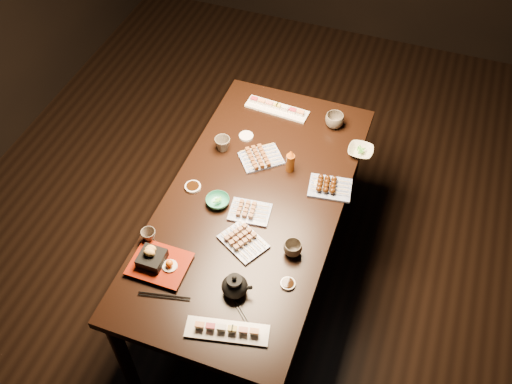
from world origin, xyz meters
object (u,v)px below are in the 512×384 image
Objects in this scene: teacup_far_left at (223,144)px; condiment_bottle at (290,160)px; edamame_bowl_green at (218,201)px; yakitori_plate_left at (261,156)px; yakitori_plate_right at (243,239)px; teacup_far_right at (334,121)px; yakitori_plate_center at (250,210)px; tempura_tray at (159,260)px; teapot at (235,285)px; sushi_platter_far at (277,107)px; dining_table at (253,243)px; teacup_near_left at (149,236)px; teacup_mid_right at (293,249)px; edamame_bowl_cream at (361,151)px; sushi_platter_near at (227,330)px.

teacup_far_left is 0.60× the size of condiment_bottle.
condiment_bottle reaches higher than edamame_bowl_green.
condiment_bottle is at bearing -3.00° from teacup_far_left.
yakitori_plate_left is 0.39m from edamame_bowl_green.
teacup_far_right is (0.21, 0.96, 0.01)m from yakitori_plate_right.
teacup_far_left is (-0.30, 0.38, 0.01)m from yakitori_plate_center.
teapot is (0.39, -0.01, 0.01)m from tempura_tray.
yakitori_plate_right is at bearing 102.69° from sushi_platter_far.
tempura_tray reaches higher than sushi_platter_far.
yakitori_plate_left is at bearing 74.11° from edamame_bowl_green.
tempura_tray is at bearing -109.87° from dining_table.
teacup_far_right is at bearing 71.81° from condiment_bottle.
teacup_near_left is at bearing 79.42° from sushi_platter_far.
teacup_mid_right is (0.24, 0.03, 0.01)m from yakitori_plate_right.
condiment_bottle is (-0.33, -0.25, 0.06)m from edamame_bowl_cream.
teacup_near_left is (-0.29, -1.12, 0.01)m from sushi_platter_far.
yakitori_plate_center is 0.93× the size of yakitori_plate_left.
teacup_far_right is (0.25, 0.70, 0.42)m from dining_table.
yakitori_plate_right reaches higher than edamame_bowl_green.
teacup_near_left is 0.83× the size of teacup_far_left.
tempura_tray reaches higher than edamame_bowl_cream.
sushi_platter_far is 2.74× the size of edamame_bowl_cream.
dining_table is 6.61× the size of tempura_tray.
dining_table is 0.80m from edamame_bowl_cream.
sushi_platter_far is at bearing 85.72° from edamame_bowl_green.
yakitori_plate_left reaches higher than edamame_bowl_green.
yakitori_plate_right is at bearing -116.87° from edamame_bowl_cream.
yakitori_plate_right is 0.99× the size of yakitori_plate_left.
sushi_platter_far is 0.46m from teacup_far_left.
yakitori_plate_right is at bearing 17.54° from teacup_near_left.
teacup_near_left reaches higher than yakitori_plate_left.
sushi_platter_far is 0.49m from condiment_bottle.
dining_table is 24.72× the size of teacup_near_left.
yakitori_plate_left is 0.56m from edamame_bowl_cream.
sushi_platter_far is 0.36m from teacup_far_right.
dining_table is 0.83m from sushi_platter_far.
teacup_far_left is (-0.44, 1.03, 0.02)m from sushi_platter_near.
tempura_tray reaches higher than yakitori_plate_left.
sushi_platter_far is at bearing 81.71° from tempura_tray.
edamame_bowl_green is at bearing -128.20° from condiment_bottle.
dining_table is 0.84m from sushi_platter_near.
yakitori_plate_right is at bearing 89.86° from sushi_platter_near.
teacup_far_right is (-0.04, 0.93, 0.01)m from teacup_mid_right.
teacup_far_right is at bearing 59.54° from teacup_near_left.
yakitori_plate_left is 0.50m from teacup_far_right.
edamame_bowl_green reaches higher than edamame_bowl_cream.
yakitori_plate_left reaches higher than dining_table.
yakitori_plate_left reaches higher than edamame_bowl_cream.
dining_table is 0.48m from yakitori_plate_right.
tempura_tray reaches higher than dining_table.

